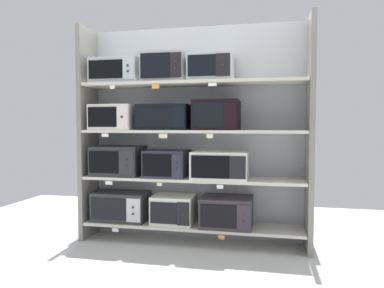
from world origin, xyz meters
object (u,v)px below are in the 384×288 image
object	(u,v)px
microwave_1	(174,209)
microwave_8	(217,115)
microwave_3	(118,161)
microwave_10	(165,68)
microwave_7	(164,117)
microwave_6	(115,117)
microwave_5	(220,165)
microwave_0	(121,206)
microwave_2	(227,212)
microwave_11	(211,68)
microwave_9	(117,71)
microwave_4	(167,163)

from	to	relation	value
microwave_1	microwave_8	bearing A→B (deg)	-0.04
microwave_8	microwave_3	bearing A→B (deg)	179.98
microwave_1	microwave_8	xyz separation A→B (m)	(0.45, -0.00, 0.98)
microwave_10	microwave_7	bearing A→B (deg)	176.93
microwave_1	microwave_6	size ratio (longest dim) A/B	0.94
microwave_5	microwave_10	xyz separation A→B (m)	(-0.58, -0.00, 0.99)
microwave_1	microwave_5	world-z (taller)	microwave_5
microwave_1	microwave_7	xyz separation A→B (m)	(-0.10, 0.00, 0.96)
microwave_6	microwave_0	bearing A→B (deg)	0.12
microwave_2	microwave_11	bearing A→B (deg)	179.99
microwave_8	microwave_11	distance (m)	0.48
microwave_9	microwave_4	bearing A→B (deg)	-0.04
microwave_6	microwave_10	xyz separation A→B (m)	(0.56, -0.00, 0.51)
microwave_11	microwave_6	bearing A→B (deg)	-180.00
microwave_5	microwave_10	world-z (taller)	microwave_10
microwave_1	microwave_3	xyz separation A→B (m)	(-0.62, 0.00, 0.50)
microwave_0	microwave_5	size ratio (longest dim) A/B	1.03
microwave_5	microwave_9	bearing A→B (deg)	179.98
microwave_3	microwave_7	world-z (taller)	microwave_7
microwave_7	microwave_2	bearing A→B (deg)	-0.01
microwave_7	microwave_10	world-z (taller)	microwave_10
microwave_6	microwave_11	world-z (taller)	microwave_11
microwave_0	microwave_4	bearing A→B (deg)	-0.03
microwave_7	microwave_8	xyz separation A→B (m)	(0.55, -0.00, 0.02)
microwave_1	microwave_8	distance (m)	1.08
microwave_4	microwave_10	xyz separation A→B (m)	(-0.02, -0.00, 0.99)
microwave_0	microwave_8	bearing A→B (deg)	-0.02
microwave_0	microwave_10	world-z (taller)	microwave_10
microwave_2	microwave_6	world-z (taller)	microwave_6
microwave_1	microwave_5	bearing A→B (deg)	-0.03
microwave_10	microwave_0	bearing A→B (deg)	179.96
microwave_6	microwave_5	bearing A→B (deg)	-0.01
microwave_11	microwave_5	bearing A→B (deg)	-0.11
microwave_8	microwave_11	bearing A→B (deg)	179.78
microwave_9	microwave_10	xyz separation A→B (m)	(0.53, -0.00, 0.02)
microwave_0	microwave_8	xyz separation A→B (m)	(1.04, -0.00, 0.98)
microwave_2	microwave_5	size ratio (longest dim) A/B	0.92
microwave_2	microwave_11	world-z (taller)	microwave_11
microwave_10	microwave_11	distance (m)	0.49
microwave_11	microwave_4	bearing A→B (deg)	-179.97
microwave_2	microwave_11	size ratio (longest dim) A/B	1.18
microwave_2	microwave_8	distance (m)	0.99
microwave_1	microwave_11	size ratio (longest dim) A/B	0.98
microwave_0	microwave_4	xyz separation A→B (m)	(0.52, -0.00, 0.48)
microwave_3	microwave_8	distance (m)	1.17
microwave_8	microwave_11	xyz separation A→B (m)	(-0.06, 0.00, 0.47)
microwave_6	microwave_7	size ratio (longest dim) A/B	0.86
microwave_10	microwave_5	bearing A→B (deg)	0.01
microwave_0	microwave_4	world-z (taller)	microwave_4
microwave_3	microwave_11	xyz separation A→B (m)	(1.01, -0.00, 0.96)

